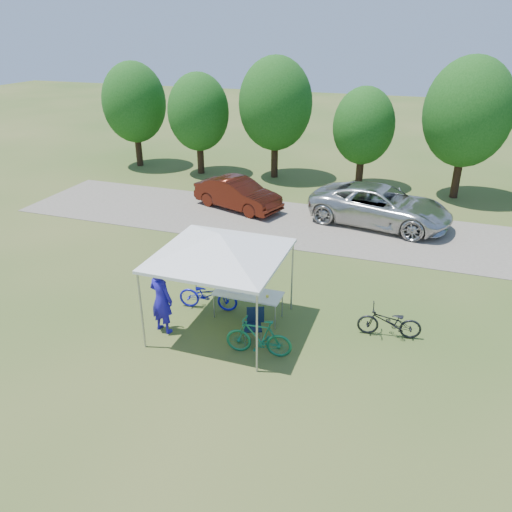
% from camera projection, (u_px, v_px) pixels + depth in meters
% --- Properties ---
extents(ground, '(100.00, 100.00, 0.00)m').
position_uv_depth(ground, '(223.00, 327.00, 13.51)').
color(ground, '#2D5119').
rests_on(ground, ground).
extents(gravel_strip, '(24.00, 5.00, 0.02)m').
position_uv_depth(gravel_strip, '(298.00, 224.00, 20.34)').
color(gravel_strip, gray).
rests_on(gravel_strip, ground).
extents(canopy, '(4.53, 4.53, 3.00)m').
position_uv_depth(canopy, '(220.00, 237.00, 12.38)').
color(canopy, '#A5A5AA').
rests_on(canopy, ground).
extents(treeline, '(24.89, 4.28, 6.30)m').
position_uv_depth(treeline, '(327.00, 112.00, 24.10)').
color(treeline, '#382314').
rests_on(treeline, ground).
extents(folding_table, '(1.87, 0.78, 0.77)m').
position_uv_depth(folding_table, '(248.00, 294.00, 13.65)').
color(folding_table, white).
rests_on(folding_table, ground).
extents(folding_chair, '(0.59, 0.62, 0.89)m').
position_uv_depth(folding_chair, '(254.00, 322.00, 12.77)').
color(folding_chair, '#0E1A32').
rests_on(folding_chair, ground).
extents(cooler, '(0.45, 0.31, 0.33)m').
position_uv_depth(cooler, '(235.00, 285.00, 13.67)').
color(cooler, white).
rests_on(cooler, folding_table).
extents(ice_cream_cup, '(0.08, 0.08, 0.06)m').
position_uv_depth(ice_cream_cup, '(267.00, 296.00, 13.40)').
color(ice_cream_cup, yellow).
rests_on(ice_cream_cup, folding_table).
extents(cyclist, '(0.78, 0.61, 1.90)m').
position_uv_depth(cyclist, '(161.00, 299.00, 12.95)').
color(cyclist, '#1E15B0').
rests_on(cyclist, ground).
extents(bike_blue, '(1.78, 0.82, 0.90)m').
position_uv_depth(bike_blue, '(208.00, 295.00, 14.18)').
color(bike_blue, '#1617C8').
rests_on(bike_blue, ground).
extents(bike_green, '(1.70, 0.64, 1.00)m').
position_uv_depth(bike_green, '(259.00, 337.00, 12.18)').
color(bike_green, '#176A48').
rests_on(bike_green, ground).
extents(bike_dark, '(1.70, 0.78, 0.86)m').
position_uv_depth(bike_dark, '(390.00, 322.00, 12.93)').
color(bike_dark, black).
rests_on(bike_dark, ground).
extents(minivan, '(5.95, 3.50, 1.55)m').
position_uv_depth(minivan, '(380.00, 206.00, 20.04)').
color(minivan, silver).
rests_on(minivan, gravel_strip).
extents(sedan, '(4.28, 2.62, 1.33)m').
position_uv_depth(sedan, '(238.00, 194.00, 21.77)').
color(sedan, '#47160B').
rests_on(sedan, gravel_strip).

